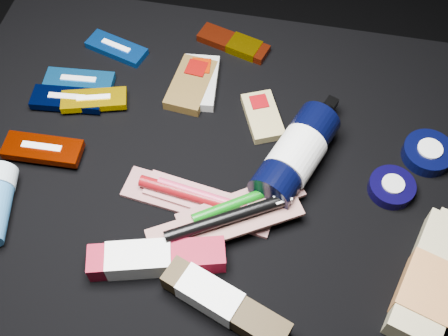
# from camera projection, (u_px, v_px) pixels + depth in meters

# --- Properties ---
(ground) EXTENTS (3.00, 3.00, 0.00)m
(ground) POSITION_uv_depth(u_px,v_px,m) (217.00, 271.00, 1.26)
(ground) COLOR black
(ground) RESTS_ON ground
(cloth_table) EXTENTS (0.98, 0.78, 0.40)m
(cloth_table) POSITION_uv_depth(u_px,v_px,m) (215.00, 232.00, 1.09)
(cloth_table) COLOR black
(cloth_table) RESTS_ON ground
(luna_bar_0) EXTENTS (0.12, 0.07, 0.02)m
(luna_bar_0) POSITION_uv_depth(u_px,v_px,m) (117.00, 48.00, 1.07)
(luna_bar_0) COLOR #0A3E98
(luna_bar_0) RESTS_ON cloth_table
(luna_bar_1) EXTENTS (0.13, 0.06, 0.02)m
(luna_bar_1) POSITION_uv_depth(u_px,v_px,m) (79.00, 81.00, 1.02)
(luna_bar_1) COLOR #0F59A0
(luna_bar_1) RESTS_ON cloth_table
(luna_bar_2) EXTENTS (0.13, 0.06, 0.02)m
(luna_bar_2) POSITION_uv_depth(u_px,v_px,m) (67.00, 99.00, 0.99)
(luna_bar_2) COLOR black
(luna_bar_2) RESTS_ON cloth_table
(luna_bar_3) EXTENTS (0.12, 0.07, 0.02)m
(luna_bar_3) POSITION_uv_depth(u_px,v_px,m) (94.00, 100.00, 0.99)
(luna_bar_3) COLOR #E3AF00
(luna_bar_3) RESTS_ON cloth_table
(luna_bar_4) EXTENTS (0.13, 0.05, 0.02)m
(luna_bar_4) POSITION_uv_depth(u_px,v_px,m) (43.00, 149.00, 0.93)
(luna_bar_4) COLOR #751400
(luna_bar_4) RESTS_ON cloth_table
(clif_bar_0) EXTENTS (0.08, 0.13, 0.02)m
(clif_bar_0) POSITION_uv_depth(u_px,v_px,m) (192.00, 83.00, 1.02)
(clif_bar_0) COLOR brown
(clif_bar_0) RESTS_ON cloth_table
(clif_bar_1) EXTENTS (0.08, 0.13, 0.02)m
(clif_bar_1) POSITION_uv_depth(u_px,v_px,m) (199.00, 80.00, 1.02)
(clif_bar_1) COLOR #B4B5AE
(clif_bar_1) RESTS_ON cloth_table
(clif_bar_2) EXTENTS (0.09, 0.11, 0.02)m
(clif_bar_2) POSITION_uv_depth(u_px,v_px,m) (262.00, 115.00, 0.98)
(clif_bar_2) COLOR tan
(clif_bar_2) RESTS_ON cloth_table
(power_bar) EXTENTS (0.14, 0.08, 0.02)m
(power_bar) POSITION_uv_depth(u_px,v_px,m) (237.00, 45.00, 1.07)
(power_bar) COLOR #691908
(power_bar) RESTS_ON cloth_table
(lotion_bottle) EXTENTS (0.13, 0.23, 0.07)m
(lotion_bottle) POSITION_uv_depth(u_px,v_px,m) (296.00, 155.00, 0.90)
(lotion_bottle) COLOR black
(lotion_bottle) RESTS_ON cloth_table
(cream_tin_upper) EXTENTS (0.08, 0.08, 0.03)m
(cream_tin_upper) POSITION_uv_depth(u_px,v_px,m) (428.00, 153.00, 0.93)
(cream_tin_upper) COLOR black
(cream_tin_upper) RESTS_ON cloth_table
(cream_tin_lower) EXTENTS (0.07, 0.07, 0.02)m
(cream_tin_lower) POSITION_uv_depth(u_px,v_px,m) (392.00, 187.00, 0.90)
(cream_tin_lower) COLOR black
(cream_tin_lower) RESTS_ON cloth_table
(bodywash_bottle) EXTENTS (0.13, 0.22, 0.04)m
(bodywash_bottle) POSITION_uv_depth(u_px,v_px,m) (430.00, 281.00, 0.80)
(bodywash_bottle) COLOR tan
(bodywash_bottle) RESTS_ON cloth_table
(toothbrush_pack_0) EXTENTS (0.25, 0.09, 0.03)m
(toothbrush_pack_0) POSITION_uv_depth(u_px,v_px,m) (200.00, 200.00, 0.89)
(toothbrush_pack_0) COLOR #A59E9B
(toothbrush_pack_0) RESTS_ON cloth_table
(toothbrush_pack_1) EXTENTS (0.20, 0.07, 0.02)m
(toothbrush_pack_1) POSITION_uv_depth(u_px,v_px,m) (206.00, 198.00, 0.88)
(toothbrush_pack_1) COLOR beige
(toothbrush_pack_1) RESTS_ON cloth_table
(toothbrush_pack_2) EXTENTS (0.20, 0.15, 0.02)m
(toothbrush_pack_2) POSITION_uv_depth(u_px,v_px,m) (243.00, 203.00, 0.87)
(toothbrush_pack_2) COLOR #A9A09E
(toothbrush_pack_2) RESTS_ON cloth_table
(toothbrush_pack_3) EXTENTS (0.23, 0.17, 0.03)m
(toothbrush_pack_3) POSITION_uv_depth(u_px,v_px,m) (228.00, 220.00, 0.84)
(toothbrush_pack_3) COLOR #ABA29F
(toothbrush_pack_3) RESTS_ON cloth_table
(toothpaste_carton_red) EXTENTS (0.21, 0.10, 0.04)m
(toothpaste_carton_red) POSITION_uv_depth(u_px,v_px,m) (151.00, 259.00, 0.82)
(toothpaste_carton_red) COLOR maroon
(toothpaste_carton_red) RESTS_ON cloth_table
(toothpaste_carton_green) EXTENTS (0.19, 0.11, 0.04)m
(toothpaste_carton_green) POSITION_uv_depth(u_px,v_px,m) (220.00, 301.00, 0.78)
(toothpaste_carton_green) COLOR #30230F
(toothpaste_carton_green) RESTS_ON cloth_table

